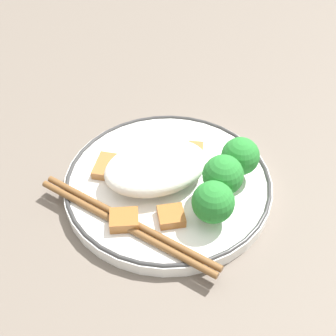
% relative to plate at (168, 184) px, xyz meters
% --- Properties ---
extents(ground_plane, '(3.00, 3.00, 0.00)m').
position_rel_plate_xyz_m(ground_plane, '(0.00, 0.00, -0.01)').
color(ground_plane, '#665B51').
extents(plate, '(0.24, 0.24, 0.02)m').
position_rel_plate_xyz_m(plate, '(0.00, 0.00, 0.00)').
color(plate, white).
rests_on(plate, ground_plane).
extents(rice_mound, '(0.12, 0.08, 0.04)m').
position_rel_plate_xyz_m(rice_mound, '(-0.01, 0.01, 0.03)').
color(rice_mound, white).
rests_on(rice_mound, plate).
extents(broccoli_back_left, '(0.04, 0.04, 0.05)m').
position_rel_plate_xyz_m(broccoli_back_left, '(0.02, -0.07, 0.03)').
color(broccoli_back_left, '#7FB756').
rests_on(broccoli_back_left, plate).
extents(broccoli_back_center, '(0.04, 0.04, 0.06)m').
position_rel_plate_xyz_m(broccoli_back_center, '(0.05, -0.04, 0.04)').
color(broccoli_back_center, '#7FB756').
rests_on(broccoli_back_center, plate).
extents(broccoli_back_right, '(0.04, 0.04, 0.05)m').
position_rel_plate_xyz_m(broccoli_back_right, '(0.08, -0.02, 0.04)').
color(broccoli_back_right, '#7FB756').
rests_on(broccoli_back_right, plate).
extents(meat_near_front, '(0.05, 0.05, 0.01)m').
position_rel_plate_xyz_m(meat_near_front, '(-0.06, 0.04, 0.01)').
color(meat_near_front, '#9E6633').
rests_on(meat_near_front, plate).
extents(meat_near_left, '(0.03, 0.04, 0.01)m').
position_rel_plate_xyz_m(meat_near_left, '(0.04, 0.02, 0.01)').
color(meat_near_left, '#9E6633').
rests_on(meat_near_left, plate).
extents(meat_near_right, '(0.03, 0.03, 0.01)m').
position_rel_plate_xyz_m(meat_near_right, '(-0.02, -0.06, 0.01)').
color(meat_near_right, '#995B28').
rests_on(meat_near_right, plate).
extents(meat_near_back, '(0.04, 0.03, 0.01)m').
position_rel_plate_xyz_m(meat_near_back, '(-0.07, -0.04, 0.01)').
color(meat_near_back, '#995B28').
rests_on(meat_near_back, plate).
extents(chopsticks, '(0.15, 0.19, 0.01)m').
position_rel_plate_xyz_m(chopsticks, '(-0.06, -0.05, 0.01)').
color(chopsticks, brown).
rests_on(chopsticks, plate).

